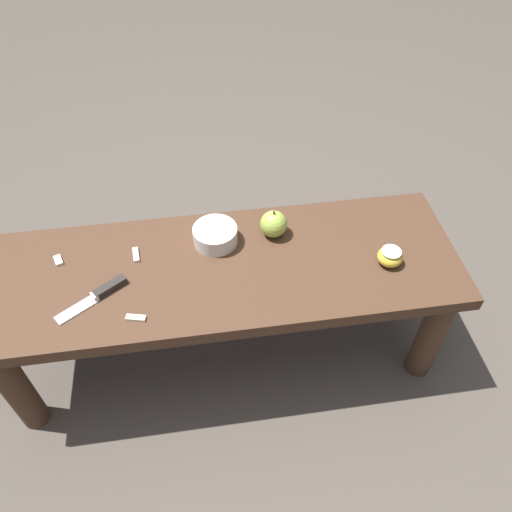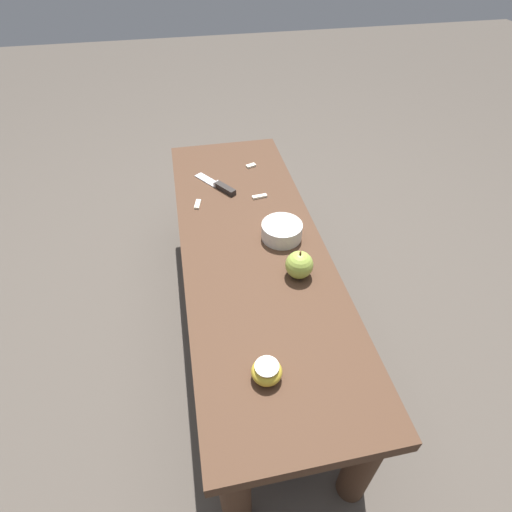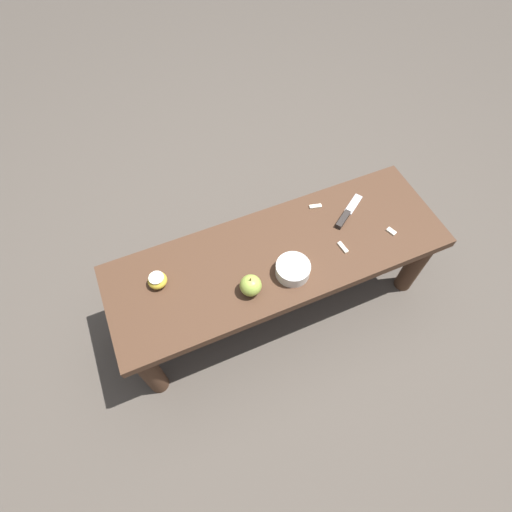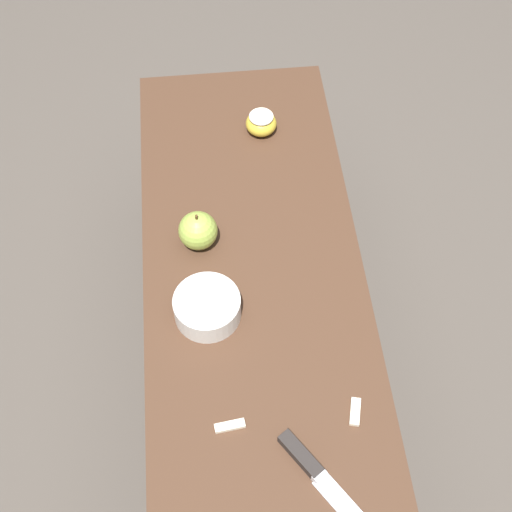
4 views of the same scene
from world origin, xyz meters
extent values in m
plane|color=#4C443D|center=(0.00, 0.00, 0.00)|extent=(8.00, 8.00, 0.00)
cube|color=#472D1E|center=(0.00, 0.00, 0.40)|extent=(1.33, 0.44, 0.04)
cylinder|color=#472D1E|center=(0.60, -0.16, 0.19)|extent=(0.08, 0.08, 0.38)
cylinder|color=#472D1E|center=(0.60, 0.16, 0.19)|extent=(0.08, 0.08, 0.38)
cube|color=silver|center=(-0.39, -0.10, 0.42)|extent=(0.11, 0.09, 0.00)
cube|color=silver|center=(-0.34, -0.07, 0.43)|extent=(0.02, 0.03, 0.02)
cube|color=#282321|center=(-0.30, -0.04, 0.43)|extent=(0.09, 0.07, 0.02)
sphere|color=#9EB747|center=(0.16, 0.10, 0.46)|extent=(0.08, 0.08, 0.08)
cylinder|color=#4C3319|center=(0.16, 0.10, 0.50)|extent=(0.01, 0.01, 0.01)
ellipsoid|color=gold|center=(0.46, -0.06, 0.44)|extent=(0.07, 0.07, 0.05)
cylinder|color=silver|center=(0.46, -0.06, 0.47)|extent=(0.05, 0.05, 0.00)
cube|color=silver|center=(-0.24, 0.07, 0.43)|extent=(0.02, 0.05, 0.01)
cube|color=silver|center=(-0.23, -0.15, 0.43)|extent=(0.05, 0.03, 0.01)
cylinder|color=silver|center=(-0.01, 0.10, 0.45)|extent=(0.13, 0.13, 0.05)
camera|label=1|loc=(-0.04, -0.92, 1.45)|focal=35.00mm
camera|label=2|loc=(0.92, -0.17, 1.24)|focal=28.00mm
camera|label=3|loc=(0.40, 0.71, 1.71)|focal=28.00mm
camera|label=4|loc=(-0.69, 0.07, 1.61)|focal=50.00mm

